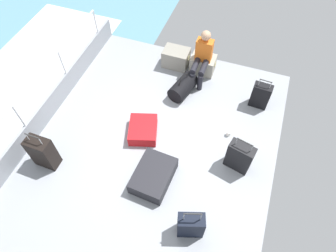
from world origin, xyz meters
name	(u,v)px	position (x,y,z in m)	size (l,w,h in m)	color
ground_plane	(155,144)	(0.00, 0.00, -0.03)	(4.40, 5.20, 0.06)	gray
gunwale_port	(51,105)	(-2.17, 0.00, 0.23)	(0.06, 5.20, 0.45)	gray
railing_port	(41,85)	(-2.17, 0.00, 0.78)	(0.04, 4.20, 1.02)	silver
sea_wake	(3,105)	(-3.60, 0.00, -0.34)	(12.00, 12.00, 0.01)	#598C9E
cargo_crate_0	(176,58)	(-0.30, 2.12, 0.21)	(0.60, 0.41, 0.41)	gray
cargo_crate_1	(203,64)	(0.31, 2.14, 0.19)	(0.56, 0.39, 0.39)	#9E9989
passenger_seated	(202,56)	(0.31, 1.96, 0.57)	(0.34, 0.66, 1.09)	orange
suitcase_0	(153,176)	(0.25, -0.70, 0.14)	(0.64, 0.83, 0.27)	black
suitcase_1	(191,225)	(1.09, -1.33, 0.28)	(0.44, 0.32, 0.78)	black
suitcase_2	(43,152)	(-1.64, -1.02, 0.34)	(0.42, 0.26, 0.86)	black
suitcase_3	(239,157)	(1.54, 0.04, 0.31)	(0.47, 0.30, 0.79)	black
suitcase_4	(143,130)	(-0.28, 0.13, 0.11)	(0.67, 0.73, 0.23)	red
suitcase_5	(260,96)	(1.65, 1.57, 0.28)	(0.37, 0.22, 0.70)	black
duffel_bag	(183,87)	(0.11, 1.36, 0.18)	(0.51, 0.72, 0.51)	black
paper_cup	(229,133)	(1.26, 0.63, 0.05)	(0.08, 0.08, 0.10)	white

